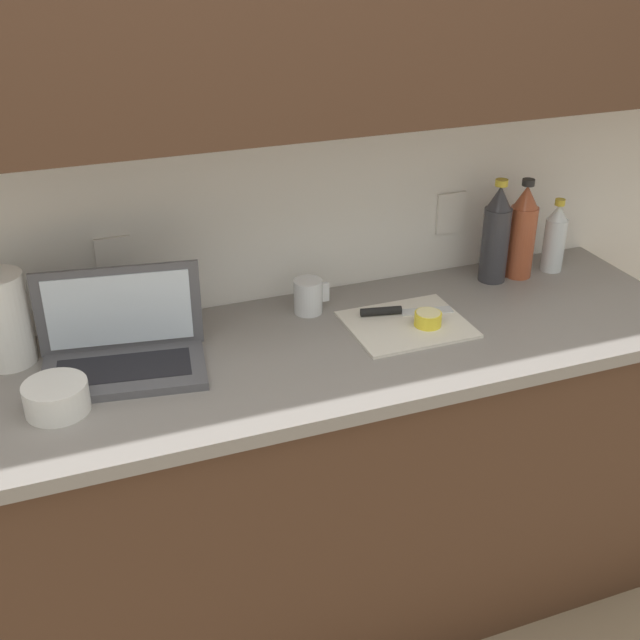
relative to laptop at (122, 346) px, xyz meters
The scene contains 13 objects.
ground_plane 1.00m from the laptop, 14.45° to the right, with size 12.00×12.00×0.00m, color #847056.
wall_back 0.68m from the laptop, 29.52° to the left, with size 5.20×0.38×2.60m.
counter_unit 0.56m from the laptop, 15.08° to the right, with size 2.40×0.61×0.90m.
laptop is the anchor object (origin of this frame).
cutting_board 0.73m from the laptop, ahead, with size 0.31×0.26×0.01m, color silver.
knife 0.71m from the laptop, ahead, with size 0.25×0.08×0.02m.
lemon_half_cut 0.77m from the laptop, ahead, with size 0.07×0.07×0.04m.
bottle_green_soda 1.09m from the laptop, ahead, with size 0.08×0.08×0.30m.
bottle_oil_tall 1.18m from the laptop, ahead, with size 0.08×0.08×0.29m.
bottle_water_clear 1.29m from the laptop, ahead, with size 0.06×0.06×0.22m.
measuring_cup 0.52m from the laptop, 12.42° to the left, with size 0.10×0.08×0.09m.
bowl_white 0.22m from the laptop, 139.78° to the right, with size 0.14×0.14×0.07m.
paper_towel_roll 0.29m from the laptop, 154.54° to the left, with size 0.13×0.13×0.23m.
Camera 1 is at (-0.43, -1.63, 1.89)m, focal length 45.00 mm.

